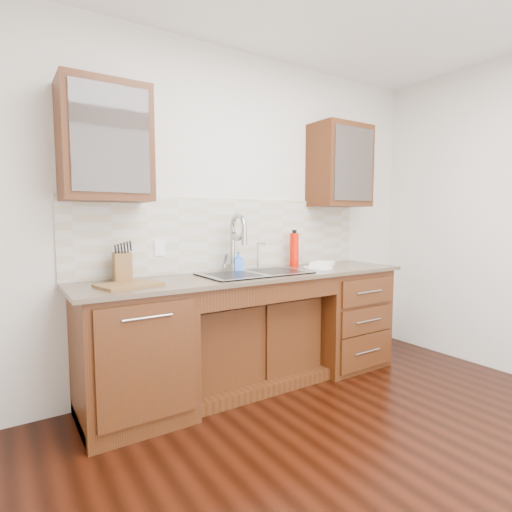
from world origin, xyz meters
TOP-DOWN VIEW (x-y plane):
  - ground at (0.00, 0.00)m, footprint 4.00×3.50m
  - wall_back at (0.00, 1.80)m, footprint 4.00×0.10m
  - base_cabinet_left at (-0.95, 1.44)m, footprint 0.70×0.62m
  - base_cabinet_center at (0.00, 1.53)m, footprint 1.20×0.44m
  - base_cabinet_right at (0.95, 1.44)m, footprint 0.70×0.62m
  - countertop at (0.00, 1.43)m, footprint 2.70×0.65m
  - backsplash at (0.00, 1.74)m, footprint 2.70×0.02m
  - sink at (0.00, 1.41)m, footprint 0.84×0.46m
  - faucet at (-0.07, 1.64)m, footprint 0.04×0.04m
  - filter_tap at (0.18, 1.65)m, footprint 0.02×0.02m
  - upper_cabinet_left at (-1.05, 1.58)m, footprint 0.55×0.34m
  - upper_cabinet_right at (1.05, 1.58)m, footprint 0.55×0.34m
  - outlet_left at (-0.65, 1.73)m, footprint 0.08×0.01m
  - outlet_right at (0.65, 1.73)m, footprint 0.08×0.01m
  - soap_bottle at (-0.04, 1.60)m, footprint 0.09×0.09m
  - water_bottle at (0.54, 1.61)m, footprint 0.09×0.09m
  - plate at (0.63, 1.39)m, footprint 0.28×0.28m
  - dish_towel at (0.70, 1.42)m, footprint 0.28×0.26m
  - knife_block at (-0.96, 1.59)m, footprint 0.13×0.19m
  - cutting_board at (-0.98, 1.38)m, footprint 0.42×0.34m
  - cup_left_a at (-1.20, 1.58)m, footprint 0.14×0.14m
  - cup_left_b at (-0.91, 1.58)m, footprint 0.10×0.10m
  - cup_right_a at (0.96, 1.58)m, footprint 0.11×0.11m
  - cup_right_b at (1.11, 1.58)m, footprint 0.12×0.12m

SIDE VIEW (x-z plane):
  - ground at x=0.00m, z-range -0.10..0.00m
  - base_cabinet_center at x=0.00m, z-range 0.00..0.70m
  - base_cabinet_left at x=-0.95m, z-range 0.00..0.88m
  - base_cabinet_right at x=0.95m, z-range 0.00..0.88m
  - sink at x=0.00m, z-range 0.73..0.92m
  - countertop at x=0.00m, z-range 0.88..0.91m
  - plate at x=0.63m, z-range 0.91..0.92m
  - cutting_board at x=-0.98m, z-range 0.91..0.93m
  - dish_towel at x=0.70m, z-range 0.93..0.96m
  - soap_bottle at x=-0.04m, z-range 0.91..1.07m
  - knife_block at x=-0.96m, z-range 0.91..1.11m
  - filter_tap at x=0.18m, z-range 0.91..1.15m
  - water_bottle at x=0.54m, z-range 0.91..1.21m
  - faucet at x=-0.07m, z-range 0.91..1.31m
  - outlet_left at x=-0.65m, z-range 1.06..1.18m
  - outlet_right at x=0.65m, z-range 1.06..1.18m
  - backsplash at x=0.00m, z-range 0.91..1.50m
  - wall_back at x=0.00m, z-range 0.00..2.70m
  - cup_right_a at x=0.96m, z-range 1.72..1.81m
  - cup_left_a at x=-1.20m, z-range 1.72..1.81m
  - cup_right_b at x=1.11m, z-range 1.72..1.81m
  - cup_left_b at x=-0.91m, z-range 1.72..1.82m
  - upper_cabinet_left at x=-1.05m, z-range 1.45..2.20m
  - upper_cabinet_right at x=1.05m, z-range 1.45..2.20m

